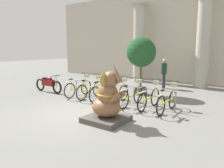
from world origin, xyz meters
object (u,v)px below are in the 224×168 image
(bicycle_3, at_px, (117,93))
(bicycle_1, at_px, (91,89))
(bicycle_6, at_px, (168,101))
(potted_tree, at_px, (141,54))
(elephant_statue, at_px, (107,102))
(bicycle_0, at_px, (79,87))
(motorcycle, at_px, (48,84))
(bicycle_5, at_px, (149,98))
(bicycle_2, at_px, (103,91))
(person_pedestrian, at_px, (164,71))
(bicycle_4, at_px, (132,95))

(bicycle_3, bearing_deg, bicycle_1, 178.77)
(bicycle_6, bearing_deg, potted_tree, 136.71)
(bicycle_3, distance_m, elephant_statue, 2.37)
(bicycle_0, bearing_deg, potted_tree, 43.90)
(potted_tree, bearing_deg, motorcycle, -150.26)
(bicycle_5, xyz_separation_m, elephant_statue, (-0.38, -2.12, 0.21))
(bicycle_0, height_order, elephant_statue, elephant_statue)
(elephant_statue, bearing_deg, bicycle_5, 79.91)
(bicycle_0, bearing_deg, bicycle_3, -0.24)
(bicycle_0, height_order, bicycle_1, same)
(bicycle_2, relative_size, person_pedestrian, 1.08)
(bicycle_5, bearing_deg, bicycle_4, -175.53)
(bicycle_0, bearing_deg, elephant_statue, -32.56)
(potted_tree, bearing_deg, bicycle_5, -53.98)
(bicycle_1, bearing_deg, bicycle_6, -0.63)
(bicycle_5, distance_m, elephant_statue, 2.17)
(bicycle_5, relative_size, bicycle_6, 1.00)
(bicycle_2, xyz_separation_m, bicycle_6, (2.93, -0.03, 0.00))
(bicycle_1, relative_size, bicycle_6, 1.00)
(motorcycle, bearing_deg, bicycle_4, 2.55)
(bicycle_0, distance_m, bicycle_3, 2.20)
(bicycle_4, xyz_separation_m, elephant_statue, (0.36, -2.07, 0.21))
(bicycle_4, height_order, bicycle_5, same)
(bicycle_6, height_order, motorcycle, bicycle_6)
(potted_tree, bearing_deg, bicycle_0, -136.10)
(bicycle_4, xyz_separation_m, person_pedestrian, (-0.47, 4.32, 0.58))
(bicycle_2, xyz_separation_m, bicycle_4, (1.47, -0.05, 0.00))
(bicycle_2, distance_m, motorcycle, 3.40)
(bicycle_2, xyz_separation_m, elephant_statue, (1.82, -2.12, 0.21))
(person_pedestrian, bearing_deg, bicycle_0, -119.88)
(elephant_statue, height_order, person_pedestrian, elephant_statue)
(bicycle_1, bearing_deg, bicycle_0, -178.25)
(bicycle_3, height_order, bicycle_6, same)
(bicycle_1, bearing_deg, bicycle_3, -1.23)
(bicycle_0, bearing_deg, bicycle_5, 0.36)
(person_pedestrian, relative_size, potted_tree, 0.60)
(bicycle_3, xyz_separation_m, bicycle_4, (0.73, -0.03, 0.00))
(bicycle_3, relative_size, bicycle_5, 1.00)
(bicycle_6, distance_m, motorcycle, 6.33)
(bicycle_1, relative_size, person_pedestrian, 1.08)
(elephant_statue, xyz_separation_m, motorcycle, (-5.21, 1.85, -0.18))
(bicycle_5, height_order, motorcycle, bicycle_5)
(bicycle_4, bearing_deg, bicycle_2, 178.03)
(bicycle_5, distance_m, bicycle_6, 0.73)
(bicycle_3, bearing_deg, potted_tree, 90.90)
(bicycle_6, relative_size, person_pedestrian, 1.08)
(bicycle_5, bearing_deg, bicycle_3, -178.75)
(bicycle_1, distance_m, bicycle_3, 1.47)
(bicycle_1, height_order, potted_tree, potted_tree)
(bicycle_6, distance_m, elephant_statue, 2.37)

